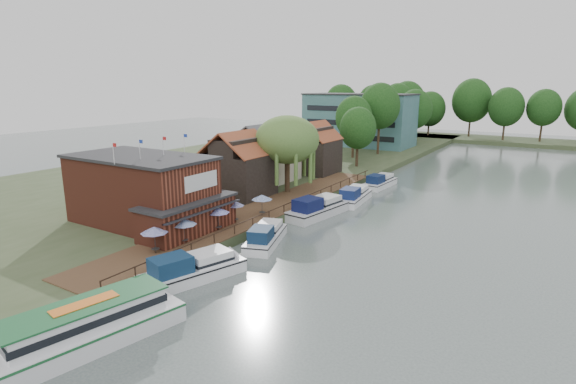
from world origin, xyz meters
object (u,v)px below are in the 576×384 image
Objects in this scene: umbrella_4 at (262,205)px; cruiser_4 at (380,180)px; umbrella_3 at (235,212)px; hotel_block at (359,119)px; umbrella_1 at (184,231)px; umbrella_0 at (155,240)px; umbrella_2 at (218,219)px; swan at (120,303)px; cruiser_0 at (193,266)px; cottage_a at (238,164)px; cottage_b at (263,152)px; cruiser_1 at (266,233)px; willow at (287,154)px; cruiser_3 at (354,194)px; cottage_c at (314,147)px; tour_boat at (76,328)px; pub at (155,192)px; cruiser_2 at (318,206)px.

cruiser_4 is at bearing 80.16° from umbrella_4.
hotel_block is at bearing 102.28° from umbrella_3.
umbrella_1 is 7.61m from umbrella_3.
umbrella_0 is 1.00× the size of umbrella_2.
umbrella_1 is at bearing -93.96° from umbrella_4.
umbrella_4 is 5.40× the size of swan.
umbrella_3 is 12.21m from cruiser_0.
cottage_b is (-3.00, 10.00, 0.00)m from cottage_a.
cruiser_4 is (0.47, 30.11, -0.01)m from cruiser_1.
hotel_block is 56.47m from cottage_a.
cottage_a is 0.82× the size of willow.
swan is (-2.39, -35.49, -0.92)m from cruiser_3.
umbrella_3 is at bearing -97.23° from cruiser_4.
umbrella_1 is at bearing -79.94° from cottage_c.
hotel_block is 52.29m from willow.
umbrella_3 reaches higher than tour_boat.
cottage_c is at bearing 102.38° from umbrella_3.
umbrella_0 is at bearing -79.62° from hotel_block.
cottage_a is at bearing 126.44° from umbrella_3.
umbrella_4 is (8.27, -6.30, -2.96)m from cottage_a.
umbrella_4 reaches higher than cruiser_3.
cottage_a is 19.03m from cottage_c.
pub is at bearing -123.47° from cruiser_3.
umbrella_3 is 19.13m from cruiser_3.
umbrella_3 is 22.90m from tour_boat.
pub is 26.42m from cruiser_3.
cruiser_1 is at bearing -87.76° from cruiser_4.
cottage_b is at bearing 108.14° from umbrella_0.
willow is 4.39× the size of umbrella_0.
hotel_block is 90.57m from tour_boat.
umbrella_0 is (14.04, -76.62, -4.86)m from hotel_block.
hotel_block reaches higher than pub.
cottage_a is at bearing 108.84° from umbrella_0.
umbrella_1 is at bearing -145.54° from cruiser_1.
cruiser_4 is at bearing 29.60° from cottage_b.
cottage_b is 39.94m from swan.
umbrella_0 is at bearing -137.80° from cruiser_1.
cruiser_3 is 10.61m from cruiser_4.
cruiser_0 is (4.95, -0.59, -1.08)m from umbrella_0.
umbrella_4 reaches higher than cruiser_2.
cruiser_1 is at bearing -42.69° from cottage_a.
umbrella_2 is at bearing -95.87° from cruiser_4.
hotel_block reaches higher than umbrella_2.
hotel_block is at bearing 103.77° from umbrella_4.
pub is 2.35× the size of cottage_c.
cruiser_3 is at bearing -67.26° from hotel_block.
hotel_block reaches higher than cruiser_0.
hotel_block is at bearing 102.20° from cottage_c.
cottage_c is at bearing 90.00° from pub.
cottage_a is 3.62× the size of umbrella_0.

